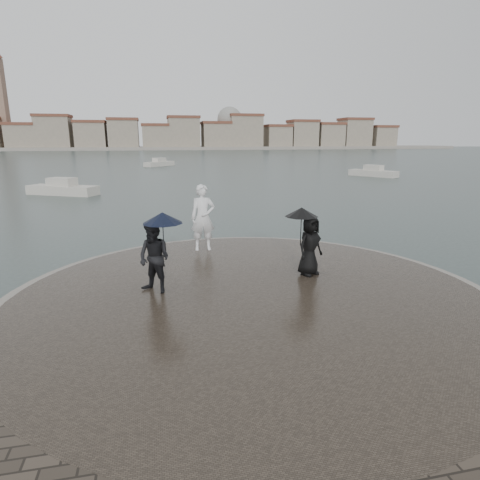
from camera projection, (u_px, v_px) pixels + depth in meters
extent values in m
plane|color=#2B3835|center=(300.00, 388.00, 6.89)|extent=(400.00, 400.00, 0.00)
cylinder|color=gray|center=(251.00, 301.00, 10.17)|extent=(12.50, 12.50, 0.32)
cylinder|color=#2D261E|center=(251.00, 301.00, 10.16)|extent=(11.90, 11.90, 0.36)
imported|color=white|center=(203.00, 218.00, 13.93)|extent=(0.86, 0.59, 2.30)
imported|color=black|center=(154.00, 258.00, 10.05)|extent=(1.11, 1.08, 1.80)
cylinder|color=black|center=(164.00, 239.00, 10.09)|extent=(0.02, 0.02, 0.90)
cone|color=black|center=(162.00, 218.00, 9.96)|extent=(1.02, 1.02, 0.28)
imported|color=black|center=(310.00, 246.00, 11.40)|extent=(0.99, 0.86, 1.71)
cylinder|color=black|center=(301.00, 230.00, 11.33)|extent=(0.02, 0.02, 0.90)
cone|color=black|center=(302.00, 212.00, 11.20)|extent=(0.94, 0.94, 0.26)
cube|color=gray|center=(156.00, 148.00, 161.14)|extent=(260.00, 20.00, 1.20)
cube|color=gray|center=(23.00, 138.00, 147.40)|extent=(10.00, 10.00, 9.00)
cube|color=brown|center=(21.00, 124.00, 146.18)|extent=(10.60, 10.60, 1.00)
cube|color=gray|center=(54.00, 134.00, 149.31)|extent=(12.00, 10.00, 12.00)
cube|color=brown|center=(52.00, 116.00, 147.72)|extent=(12.60, 10.60, 1.00)
cube|color=gray|center=(91.00, 137.00, 152.25)|extent=(11.00, 10.00, 10.00)
cube|color=brown|center=(90.00, 122.00, 150.91)|extent=(11.60, 10.60, 1.00)
cube|color=gray|center=(124.00, 136.00, 154.62)|extent=(11.00, 10.00, 11.00)
cube|color=brown|center=(123.00, 119.00, 153.15)|extent=(11.60, 10.60, 1.00)
cube|color=gray|center=(156.00, 138.00, 157.35)|extent=(10.00, 10.00, 9.00)
cube|color=brown|center=(155.00, 125.00, 156.12)|extent=(10.60, 10.60, 1.00)
cube|color=gray|center=(184.00, 134.00, 159.26)|extent=(12.00, 10.00, 12.00)
cube|color=brown|center=(183.00, 117.00, 157.67)|extent=(12.60, 10.60, 1.00)
cube|color=gray|center=(216.00, 137.00, 162.20)|extent=(11.00, 10.00, 10.00)
cube|color=brown|center=(216.00, 123.00, 160.85)|extent=(11.60, 10.60, 1.00)
cube|color=gray|center=(245.00, 133.00, 164.31)|extent=(13.00, 10.00, 13.00)
cube|color=brown|center=(245.00, 115.00, 162.60)|extent=(13.60, 10.60, 1.00)
cube|color=gray|center=(277.00, 138.00, 167.70)|extent=(10.00, 10.00, 9.00)
cube|color=brown|center=(278.00, 126.00, 166.48)|extent=(10.60, 10.60, 1.00)
cube|color=gray|center=(302.00, 136.00, 169.74)|extent=(11.00, 10.00, 11.00)
cube|color=brown|center=(303.00, 121.00, 168.27)|extent=(11.60, 10.60, 1.00)
cube|color=gray|center=(329.00, 137.00, 172.35)|extent=(11.00, 10.00, 10.00)
cube|color=brown|center=(329.00, 124.00, 171.00)|extent=(11.60, 10.60, 1.00)
cube|color=gray|center=(354.00, 135.00, 174.59)|extent=(12.00, 10.00, 12.00)
cube|color=brown|center=(355.00, 119.00, 173.00)|extent=(12.60, 10.60, 1.00)
cube|color=gray|center=(381.00, 138.00, 177.65)|extent=(10.00, 10.00, 9.00)
cube|color=brown|center=(382.00, 127.00, 176.43)|extent=(10.60, 10.60, 1.00)
sphere|color=gray|center=(230.00, 119.00, 163.62)|extent=(10.00, 10.00, 10.00)
cube|color=beige|center=(373.00, 174.00, 45.97)|extent=(4.21, 5.54, 0.90)
cube|color=beige|center=(373.00, 169.00, 45.82)|extent=(2.06, 2.33, 0.90)
cube|color=beige|center=(159.00, 165.00, 63.41)|extent=(4.95, 5.09, 0.90)
cube|color=beige|center=(159.00, 161.00, 63.26)|extent=(2.25, 2.28, 0.90)
cube|color=beige|center=(63.00, 191.00, 30.83)|extent=(5.61, 3.98, 0.90)
cube|color=beige|center=(62.00, 184.00, 30.69)|extent=(2.33, 1.99, 0.90)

